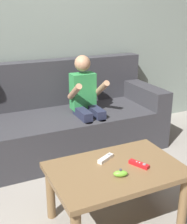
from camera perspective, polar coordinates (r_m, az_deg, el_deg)
name	(u,v)px	position (r m, az deg, el deg)	size (l,w,h in m)	color
wall_back	(32,22)	(3.15, -11.79, 16.51)	(4.67, 0.05, 2.50)	gray
couch	(62,122)	(3.02, -6.15, -1.85)	(2.03, 0.80, 0.88)	#38383D
person_seated_on_couch	(87,100)	(2.84, -1.35, 2.25)	(0.33, 0.40, 0.97)	#282D47
coffee_table	(116,177)	(1.99, 4.34, -12.38)	(0.86, 0.57, 0.42)	brown
game_remote_red_near_edge	(139,164)	(1.98, 8.74, -9.89)	(0.09, 0.14, 0.03)	red
nunchuk_lime	(121,174)	(1.85, 5.22, -11.70)	(0.10, 0.07, 0.05)	#72C638
game_remote_white_far_corner	(106,158)	(2.03, 2.35, -8.91)	(0.14, 0.10, 0.03)	white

